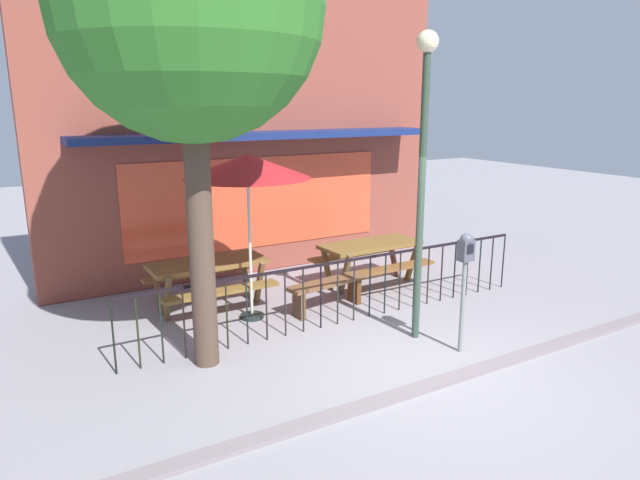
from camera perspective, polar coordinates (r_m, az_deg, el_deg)
The scene contains 11 objects.
ground at distance 7.18m, azimuth 10.51°, elevation -12.79°, with size 40.00×40.00×0.00m, color gray.
pub_storefront at distance 10.76m, azimuth -6.87°, elevation 11.60°, with size 7.81×1.31×5.64m.
patio_fence_front at distance 8.26m, azimuth 2.66°, elevation -4.04°, with size 6.58×0.04×0.97m.
picnic_table_left at distance 9.00m, azimuth -11.25°, elevation -3.13°, with size 1.82×1.39×0.79m.
picnic_table_right at distance 10.01m, azimuth 5.13°, elevation -1.19°, with size 1.84×1.41×0.79m.
patio_umbrella at distance 8.15m, azimuth -7.35°, elevation 7.32°, with size 1.82×1.82×2.47m.
patio_bench at distance 8.83m, azimuth 0.79°, elevation -4.94°, with size 1.43×0.52×0.48m.
parking_meter_near at distance 7.35m, azimuth 14.50°, elevation -2.09°, with size 0.18×0.17×1.59m.
street_tree at distance 6.73m, azimuth -13.13°, elevation 21.85°, with size 2.97×2.97×5.68m.
street_lamp at distance 7.46m, azimuth 10.40°, elevation 9.33°, with size 0.28×0.28×4.05m.
curb_edge at distance 6.94m, azimuth 12.52°, elevation -13.88°, with size 10.93×0.20×0.11m, color gray.
Camera 1 is at (-4.28, -4.82, 3.18)m, focal length 31.61 mm.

